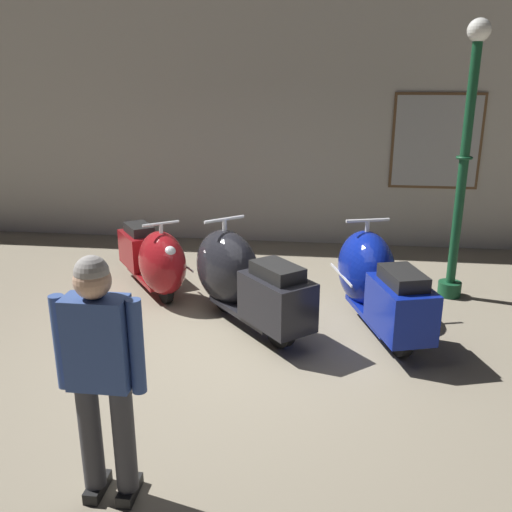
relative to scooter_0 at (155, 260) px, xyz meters
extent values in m
plane|color=gray|center=(1.11, -1.40, -0.45)|extent=(60.00, 60.00, 0.00)
cube|color=#ADA89E|center=(1.11, 2.64, 1.49)|extent=(18.00, 0.20, 3.88)
cube|color=brown|center=(3.69, 2.52, 1.22)|extent=(1.33, 0.03, 1.43)
cube|color=#9E9E9E|center=(3.69, 2.50, 1.22)|extent=(1.25, 0.01, 1.35)
cylinder|color=black|center=(0.19, -0.25, -0.25)|extent=(0.30, 0.37, 0.40)
cylinder|color=silver|center=(0.19, -0.25, -0.25)|extent=(0.18, 0.20, 0.18)
cylinder|color=black|center=(-0.38, 0.52, -0.25)|extent=(0.30, 0.37, 0.40)
cylinder|color=silver|center=(-0.38, 0.52, -0.25)|extent=(0.18, 0.20, 0.18)
cube|color=maroon|center=(-0.10, 0.13, -0.27)|extent=(0.85, 0.98, 0.05)
ellipsoid|color=maroon|center=(0.16, -0.21, 0.03)|extent=(0.92, 0.99, 0.76)
cube|color=maroon|center=(-0.35, 0.48, -0.03)|extent=(0.73, 0.79, 0.44)
cube|color=black|center=(-0.35, 0.48, 0.25)|extent=(0.51, 0.55, 0.12)
sphere|color=silver|center=(0.32, -0.44, 0.24)|extent=(0.15, 0.15, 0.15)
cylinder|color=silver|center=(0.17, -0.24, 0.38)|extent=(0.04, 0.04, 0.28)
cylinder|color=silver|center=(0.17, -0.24, 0.52)|extent=(0.37, 0.29, 0.03)
cube|color=silver|center=(0.36, -0.06, -0.02)|extent=(0.41, 0.55, 0.02)
cylinder|color=black|center=(0.95, -0.41, -0.23)|extent=(0.36, 0.40, 0.45)
cylinder|color=silver|center=(0.95, -0.41, -0.23)|extent=(0.22, 0.22, 0.20)
cylinder|color=black|center=(1.65, -1.22, -0.23)|extent=(0.36, 0.40, 0.45)
cylinder|color=silver|center=(1.65, -1.22, -0.23)|extent=(0.22, 0.22, 0.20)
cube|color=black|center=(1.30, -0.81, -0.25)|extent=(1.01, 1.08, 0.06)
ellipsoid|color=black|center=(0.98, -0.45, 0.10)|extent=(1.07, 1.10, 0.86)
cube|color=black|center=(1.62, -1.19, 0.02)|extent=(0.85, 0.88, 0.50)
cube|color=black|center=(1.62, -1.19, 0.34)|extent=(0.59, 0.62, 0.14)
sphere|color=silver|center=(0.77, -0.21, 0.33)|extent=(0.17, 0.17, 0.17)
cylinder|color=silver|center=(0.96, -0.43, 0.49)|extent=(0.05, 0.05, 0.32)
cylinder|color=silver|center=(0.96, -0.43, 0.65)|extent=(0.40, 0.35, 0.04)
cylinder|color=black|center=(2.52, -0.23, -0.23)|extent=(0.22, 0.46, 0.45)
cylinder|color=silver|center=(2.52, -0.23, -0.23)|extent=(0.16, 0.22, 0.20)
cylinder|color=black|center=(2.83, -1.25, -0.23)|extent=(0.22, 0.46, 0.45)
cylinder|color=silver|center=(2.83, -1.25, -0.23)|extent=(0.16, 0.22, 0.20)
cube|color=navy|center=(2.68, -0.74, -0.25)|extent=(0.70, 1.14, 0.06)
ellipsoid|color=navy|center=(2.54, -0.28, 0.09)|extent=(0.83, 1.07, 0.85)
cube|color=navy|center=(2.82, -1.21, 0.02)|extent=(0.65, 0.86, 0.49)
cube|color=black|center=(2.82, -1.21, 0.33)|extent=(0.46, 0.61, 0.13)
sphere|color=silver|center=(2.45, 0.02, 0.33)|extent=(0.17, 0.17, 0.17)
cylinder|color=silver|center=(2.53, -0.25, 0.49)|extent=(0.05, 0.05, 0.31)
cylinder|color=silver|center=(2.53, -0.25, 0.64)|extent=(0.48, 0.18, 0.04)
cube|color=silver|center=(2.26, -0.37, 0.04)|extent=(0.23, 0.73, 0.03)
cylinder|color=#144728|center=(3.63, 0.41, -0.36)|extent=(0.28, 0.28, 0.18)
cylinder|color=#144728|center=(3.63, 0.41, 1.12)|extent=(0.11, 0.11, 2.78)
torus|color=#144728|center=(3.63, 0.41, 1.26)|extent=(0.19, 0.19, 0.04)
sphere|color=white|center=(3.63, 0.41, 2.62)|extent=(0.25, 0.25, 0.25)
cube|color=black|center=(0.88, -3.44, -0.41)|extent=(0.10, 0.26, 0.08)
cylinder|color=#38383D|center=(0.88, -3.46, 0.03)|extent=(0.14, 0.14, 0.81)
cube|color=black|center=(0.66, -3.44, -0.41)|extent=(0.10, 0.26, 0.08)
cylinder|color=#38383D|center=(0.66, -3.46, 0.03)|extent=(0.14, 0.14, 0.81)
cube|color=#334C8C|center=(0.77, -3.46, 0.65)|extent=(0.38, 0.20, 0.57)
cylinder|color=#334C8C|center=(1.00, -3.46, 0.64)|extent=(0.09, 0.09, 0.59)
cylinder|color=#334C8C|center=(0.54, -3.46, 0.64)|extent=(0.09, 0.09, 0.59)
sphere|color=tan|center=(0.77, -3.46, 1.04)|extent=(0.22, 0.22, 0.22)
sphere|color=gray|center=(0.77, -3.46, 1.09)|extent=(0.20, 0.20, 0.20)
camera|label=1|loc=(2.07, -6.26, 2.13)|focal=38.83mm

